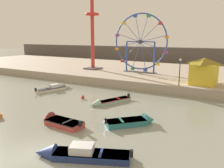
% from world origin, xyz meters
% --- Properties ---
extents(ground_plane, '(240.00, 240.00, 0.00)m').
position_xyz_m(ground_plane, '(0.00, 0.00, 0.00)').
color(ground_plane, gray).
extents(quay_promenade, '(110.00, 24.91, 1.25)m').
position_xyz_m(quay_promenade, '(0.00, 32.23, 0.62)').
color(quay_promenade, tan).
rests_on(quay_promenade, ground_plane).
extents(distant_town_skyline, '(140.00, 3.00, 4.40)m').
position_xyz_m(distant_town_skyline, '(0.00, 58.72, 2.20)').
color(distant_town_skyline, '#564C47').
rests_on(distant_town_skyline, ground_plane).
extents(motorboat_seafoam, '(3.08, 5.41, 1.00)m').
position_xyz_m(motorboat_seafoam, '(-1.89, 12.21, 0.20)').
color(motorboat_seafoam, '#93BCAD').
rests_on(motorboat_seafoam, ground_plane).
extents(motorboat_white_red_stripe, '(2.55, 5.64, 1.15)m').
position_xyz_m(motorboat_white_red_stripe, '(-11.76, 14.50, 0.28)').
color(motorboat_white_red_stripe, silver).
rests_on(motorboat_white_red_stripe, ground_plane).
extents(motorboat_faded_red, '(4.51, 1.64, 1.40)m').
position_xyz_m(motorboat_faded_red, '(-2.46, 4.68, 0.26)').
color(motorboat_faded_red, '#B24238').
rests_on(motorboat_faded_red, ground_plane).
extents(motorboat_teal_painted, '(4.05, 4.08, 1.33)m').
position_xyz_m(motorboat_teal_painted, '(3.42, 8.01, 0.26)').
color(motorboat_teal_painted, teal).
rests_on(motorboat_teal_painted, ground_plane).
extents(motorboat_navy_blue, '(6.08, 3.57, 1.34)m').
position_xyz_m(motorboat_navy_blue, '(2.44, 0.93, 0.28)').
color(motorboat_navy_blue, navy).
rests_on(motorboat_navy_blue, ground_plane).
extents(ferris_wheel_blue_frame, '(9.83, 1.20, 10.25)m').
position_xyz_m(ferris_wheel_blue_frame, '(-4.82, 28.33, 6.40)').
color(ferris_wheel_blue_frame, '#334CA8').
rests_on(ferris_wheel_blue_frame, quay_promenade).
extents(drop_tower_red_tower, '(2.80, 2.80, 15.38)m').
position_xyz_m(drop_tower_red_tower, '(-14.46, 27.70, 8.67)').
color(drop_tower_red_tower, '#BC332D').
rests_on(drop_tower_red_tower, quay_promenade).
extents(carnival_booth_yellow_awning, '(3.67, 3.81, 3.52)m').
position_xyz_m(carnival_booth_yellow_awning, '(6.72, 22.71, 3.08)').
color(carnival_booth_yellow_awning, yellow).
rests_on(carnival_booth_yellow_awning, quay_promenade).
extents(promenade_lamp_near, '(0.32, 0.32, 3.51)m').
position_xyz_m(promenade_lamp_near, '(4.13, 20.25, 3.58)').
color(promenade_lamp_near, '#2D2D33').
rests_on(promenade_lamp_near, quay_promenade).
extents(mooring_buoy_orange, '(0.44, 0.44, 0.44)m').
position_xyz_m(mooring_buoy_orange, '(-5.56, 12.46, 0.22)').
color(mooring_buoy_orange, red).
rests_on(mooring_buoy_orange, ground_plane).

